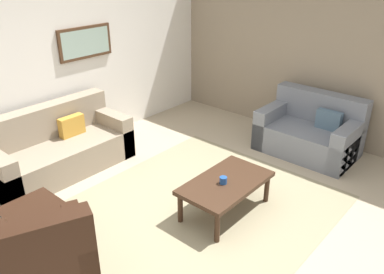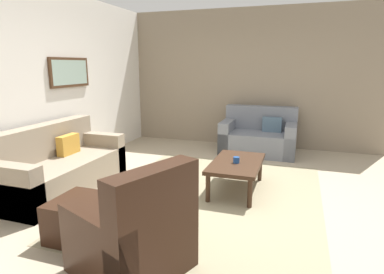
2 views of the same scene
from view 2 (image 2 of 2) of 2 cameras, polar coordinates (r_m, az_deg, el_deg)
ground_plane at (r=4.25m, az=3.47°, el=-10.61°), size 8.00×8.00×0.00m
rear_partition at (r=5.23m, az=-25.32°, el=8.43°), size 6.00×0.12×2.80m
stone_feature_panel at (r=6.85m, az=10.35°, el=10.16°), size 0.12×5.20×2.80m
area_rug at (r=4.25m, az=3.47°, el=-10.56°), size 3.35×2.71×0.01m
couch_main at (r=4.81m, az=-23.00°, el=-5.03°), size 1.92×0.86×0.88m
couch_loveseat at (r=6.41m, az=11.82°, el=-0.02°), size 0.90×1.39×0.88m
armchair_leather at (r=2.77m, az=-9.82°, el=-17.26°), size 1.04×1.04×0.95m
ottoman at (r=3.43m, az=-18.79°, el=-13.58°), size 0.56×0.56×0.40m
coffee_table at (r=4.38m, az=7.92°, el=-4.98°), size 1.10×0.64×0.41m
cup at (r=4.30m, az=7.88°, el=-4.05°), size 0.08×0.08×0.08m
framed_artwork at (r=5.57m, az=-20.89°, el=10.68°), size 0.88×0.04×0.46m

